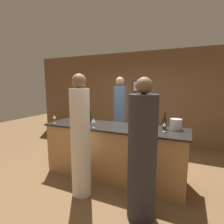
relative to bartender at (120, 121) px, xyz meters
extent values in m
plane|color=brown|center=(0.19, -0.82, -0.93)|extent=(14.00, 14.00, 0.00)
cube|color=brown|center=(0.19, 1.60, 0.47)|extent=(8.00, 0.06, 2.80)
cube|color=black|center=(0.04, 1.56, 0.82)|extent=(0.44, 0.02, 0.34)
cube|color=silver|center=(0.04, 1.55, 0.82)|extent=(0.39, 0.00, 0.29)
cube|color=#B27F4C|center=(0.19, -0.82, -0.44)|extent=(2.64, 0.71, 0.98)
cube|color=black|center=(0.19, -0.82, 0.06)|extent=(2.70, 0.77, 0.03)
cylinder|color=#4C6B93|center=(0.00, 0.00, -0.05)|extent=(0.29, 0.29, 1.77)
sphere|color=#A37556|center=(0.00, 0.00, 0.94)|extent=(0.20, 0.20, 0.20)
cylinder|color=#2D2D33|center=(0.95, -1.64, -0.10)|extent=(0.38, 0.38, 1.66)
sphere|color=brown|center=(0.95, -1.64, 0.84)|extent=(0.21, 0.21, 0.21)
cylinder|color=silver|center=(-0.06, -1.54, -0.07)|extent=(0.31, 0.31, 1.73)
sphere|color=brown|center=(-0.06, -1.54, 0.91)|extent=(0.22, 0.22, 0.22)
cylinder|color=black|center=(0.90, -0.75, 0.18)|extent=(0.08, 0.08, 0.20)
cylinder|color=black|center=(0.90, -0.75, 0.31)|extent=(0.03, 0.03, 0.07)
cylinder|color=black|center=(-0.48, -0.58, 0.19)|extent=(0.08, 0.08, 0.22)
cylinder|color=black|center=(-0.48, -0.58, 0.35)|extent=(0.03, 0.03, 0.09)
cylinder|color=black|center=(1.10, -0.65, 0.18)|extent=(0.07, 0.07, 0.21)
cylinder|color=black|center=(1.10, -0.65, 0.33)|extent=(0.03, 0.03, 0.08)
cylinder|color=silver|center=(1.28, -0.63, 0.17)|extent=(0.20, 0.20, 0.19)
cylinder|color=silver|center=(-0.08, -1.11, 0.08)|extent=(0.05, 0.05, 0.00)
cylinder|color=silver|center=(-0.08, -1.11, 0.13)|extent=(0.01, 0.01, 0.10)
cone|color=silver|center=(-0.08, -1.11, 0.22)|extent=(0.07, 0.07, 0.08)
cylinder|color=silver|center=(0.77, -0.84, 0.08)|extent=(0.05, 0.05, 0.00)
cylinder|color=silver|center=(0.77, -0.84, 0.13)|extent=(0.01, 0.01, 0.09)
cone|color=silver|center=(0.77, -0.84, 0.20)|extent=(0.07, 0.07, 0.06)
cylinder|color=silver|center=(-0.98, -1.10, 0.08)|extent=(0.05, 0.05, 0.00)
cylinder|color=silver|center=(-0.98, -1.10, 0.14)|extent=(0.01, 0.01, 0.10)
cone|color=silver|center=(-0.98, -1.10, 0.22)|extent=(0.07, 0.07, 0.07)
cylinder|color=silver|center=(1.13, -0.87, 0.08)|extent=(0.05, 0.05, 0.00)
cylinder|color=silver|center=(1.13, -0.87, 0.13)|extent=(0.01, 0.01, 0.10)
cone|color=silver|center=(1.13, -0.87, 0.22)|extent=(0.06, 0.06, 0.07)
camera|label=1|loc=(1.47, -3.78, 0.84)|focal=28.00mm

